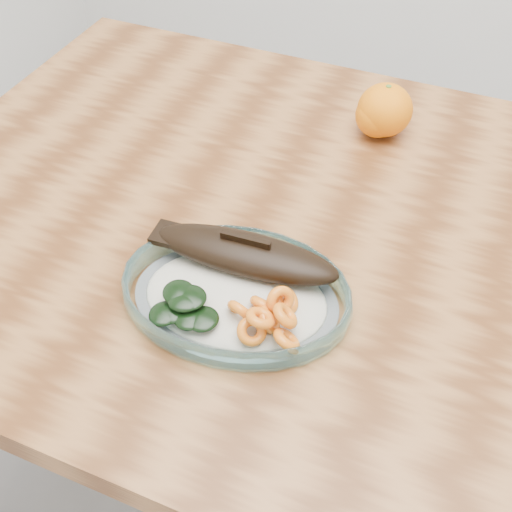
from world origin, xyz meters
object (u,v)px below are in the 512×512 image
(orange_left, at_px, (378,115))
(orange_right, at_px, (385,110))
(dining_table, at_px, (329,282))
(plated_meal, at_px, (236,290))

(orange_left, distance_m, orange_right, 0.01)
(dining_table, distance_m, orange_right, 0.27)
(plated_meal, bearing_deg, orange_right, 71.91)
(dining_table, height_order, orange_right, orange_right)
(plated_meal, distance_m, orange_left, 0.39)
(orange_right, bearing_deg, plated_meal, -99.91)
(plated_meal, xyz_separation_m, orange_right, (0.07, 0.39, 0.02))
(dining_table, distance_m, orange_left, 0.26)
(plated_meal, xyz_separation_m, orange_left, (0.06, 0.38, 0.02))
(dining_table, bearing_deg, plated_meal, -114.06)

